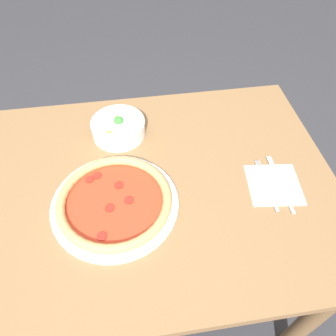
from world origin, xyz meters
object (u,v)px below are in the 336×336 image
bowl (118,127)px  fork (267,185)px  pizza (115,202)px  knife (281,186)px

bowl → fork: (0.42, -0.29, -0.03)m
pizza → knife: 0.49m
fork → bowl: bearing=56.6°
bowl → knife: bowl is taller
pizza → bowl: bearing=84.8°
knife → bowl: bearing=58.4°
pizza → bowl: size_ratio=1.99×
pizza → bowl: (0.03, 0.29, 0.01)m
fork → knife: same height
pizza → fork: (0.45, 0.00, -0.01)m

